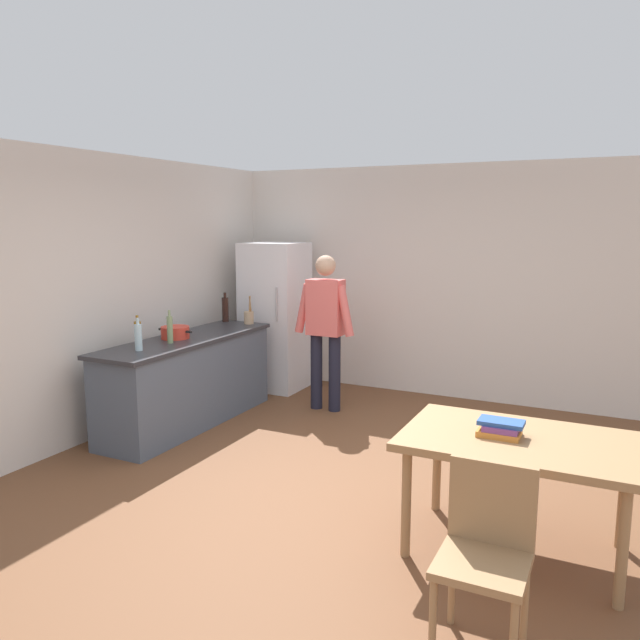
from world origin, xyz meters
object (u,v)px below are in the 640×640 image
Objects in this scene: person at (325,322)px; utensil_jar at (249,317)px; chair at (486,544)px; bottle_wine_dark at (225,309)px; refrigerator at (275,316)px; bottle_vinegar_tall at (170,329)px; cooking_pot at (175,332)px; bottle_water_clear at (138,337)px; book_stack at (500,428)px; dining_table at (519,450)px; bottle_oil_amber at (138,332)px.

person is 5.31× the size of utensil_jar.
bottle_wine_dark is (-3.62, 3.07, 0.51)m from chair.
bottle_vinegar_tall is at bearing -91.79° from refrigerator.
cooking_pot is at bearing -134.72° from person.
cooking_pot is 1.25× the size of utensil_jar.
bottle_water_clear is (0.23, -1.70, -0.02)m from bottle_wine_dark.
utensil_jar is at bearing 86.45° from bottle_water_clear.
utensil_jar is (0.01, -0.62, 0.08)m from refrigerator.
book_stack is at bearing -44.10° from person.
dining_table is 0.17m from book_stack.
chair is 4.50m from utensil_jar.
book_stack is (-0.11, 0.95, 0.26)m from chair.
refrigerator reaches higher than person.
utensil_jar is 1.68m from bottle_water_clear.
bottle_oil_amber reaches higher than dining_table.
refrigerator is at bearing 61.81° from bottle_wine_dark.
bottle_vinegar_tall is (-0.07, -1.28, 0.06)m from utensil_jar.
dining_table is 3.43m from bottle_water_clear.
bottle_oil_amber is at bearing 154.36° from chair.
bottle_water_clear reaches higher than cooking_pot.
refrigerator reaches higher than dining_table.
person is 1.21× the size of dining_table.
refrigerator reaches higher than book_stack.
person is at bearing 59.20° from bottle_water_clear.
bottle_water_clear is (-0.09, -2.30, 0.13)m from refrigerator.
bottle_water_clear reaches higher than book_stack.
bottle_oil_amber is 1.03× the size of book_stack.
refrigerator is 0.62m from utensil_jar.
bottle_wine_dark is at bearing 176.58° from utensil_jar.
bottle_vinegar_tall is (0.23, 0.18, 0.02)m from bottle_oil_amber.
cooking_pot is at bearing 148.47° from chair.
refrigerator is 4.19m from book_stack.
chair is 4.02m from cooking_pot.
chair is 3.25× the size of bottle_oil_amber.
dining_table is 4.37× the size of bottle_vinegar_tall.
person is at bearing 45.28° from cooking_pot.
refrigerator is 4.27m from dining_table.
bottle_water_clear is (0.08, -0.61, 0.07)m from cooking_pot.
chair is (2.35, -3.11, -0.44)m from person.
bottle_vinegar_tall is (-3.36, 1.77, 0.50)m from chair.
dining_table is at bearing -9.78° from bottle_oil_amber.
dining_table is at bearing -32.36° from utensil_jar.
dining_table is 4.37× the size of utensil_jar.
chair is 3.03× the size of bottle_water_clear.
bottle_vinegar_tall is (-0.06, -1.90, 0.14)m from refrigerator.
chair is at bearing -42.88° from utensil_jar.
book_stack is at bearing -40.49° from refrigerator.
refrigerator reaches higher than cooking_pot.
bottle_oil_amber is 3.55m from book_stack.
refrigerator is 6.00× the size of bottle_water_clear.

